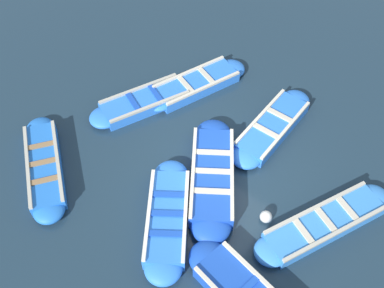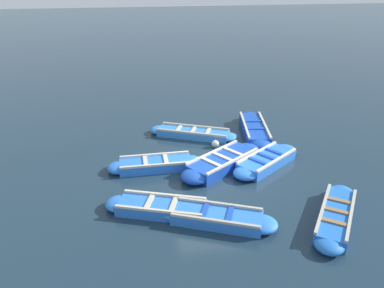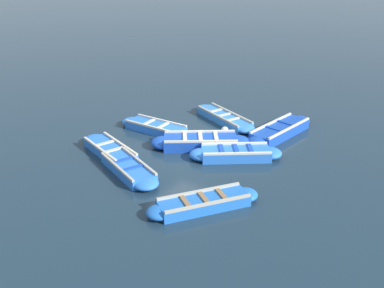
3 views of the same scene
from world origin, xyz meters
The scene contains 10 objects.
ground_plane centered at (0.00, 0.00, 0.00)m, with size 120.00×120.00×0.00m, color #1C303F.
boat_stern_in centered at (-0.09, 2.74, 0.15)m, with size 3.60×2.18×0.35m.
boat_outer_right centered at (2.70, -3.43, 0.16)m, with size 2.54×3.10×0.38m.
boat_outer_left centered at (0.44, 0.02, 0.20)m, with size 3.47×2.80×0.46m.
boat_mid_row centered at (-0.46, -2.93, 0.15)m, with size 3.25×2.01×0.37m.
boat_broadside centered at (2.43, 2.60, 0.20)m, with size 1.45×3.79×0.45m.
boat_centre centered at (-1.82, 0.33, 0.16)m, with size 3.25×0.86×0.38m.
boat_tucked centered at (1.96, -0.12, 0.18)m, with size 3.07×2.52×0.41m.
boat_bow_out centered at (-1.88, -2.23, 0.15)m, with size 3.33×1.86×0.37m.
buoy_orange_near centered at (0.56, 1.62, 0.14)m, with size 0.28×0.28×0.28m, color silver.
Camera 2 is at (-2.54, -10.89, 6.18)m, focal length 35.00 mm.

